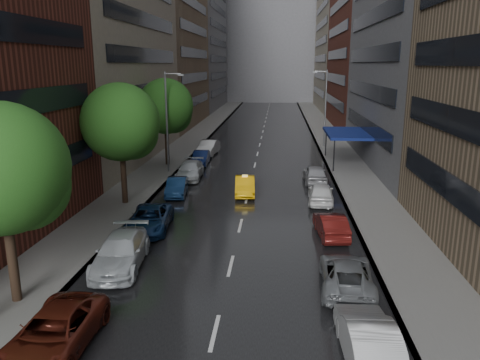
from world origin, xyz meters
name	(u,v)px	position (x,y,z in m)	size (l,w,h in m)	color
road	(261,140)	(0.00, 50.00, 0.01)	(14.00, 140.00, 0.01)	black
sidewalk_left	(194,138)	(-9.00, 50.00, 0.07)	(4.00, 140.00, 0.15)	gray
sidewalk_right	(329,140)	(9.00, 50.00, 0.07)	(4.00, 140.00, 0.15)	gray
buildings_left	(161,20)	(-15.00, 58.79, 15.99)	(8.00, 108.00, 38.00)	maroon
buildings_right	(374,24)	(15.00, 56.70, 15.03)	(8.05, 109.10, 36.00)	#937A5B
building_far	(271,40)	(0.00, 118.00, 16.00)	(40.00, 14.00, 32.00)	slate
tree_near	(1,169)	(-8.60, 5.57, 5.79)	(5.31, 5.31, 8.47)	#382619
tree_mid	(120,122)	(-8.60, 19.86, 5.89)	(5.40, 5.40, 8.61)	#382619
tree_far	(166,106)	(-8.60, 33.05, 5.83)	(5.34, 5.34, 8.51)	#382619
taxi	(245,186)	(-0.23, 23.20, 0.69)	(1.47, 4.21, 1.39)	#FFB70D
parked_cars_left	(166,199)	(-5.40, 18.96, 0.74)	(2.73, 41.67, 1.58)	#501910
parked_cars_right	(331,225)	(5.40, 14.55, 0.74)	(2.57, 29.13, 1.55)	silver
street_lamp_left	(168,120)	(-7.72, 30.00, 4.89)	(1.74, 0.22, 9.00)	gray
street_lamp_right	(325,106)	(7.72, 45.00, 4.89)	(1.74, 0.22, 9.00)	gray
awning	(347,133)	(8.98, 35.00, 3.13)	(4.00, 8.00, 3.12)	navy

